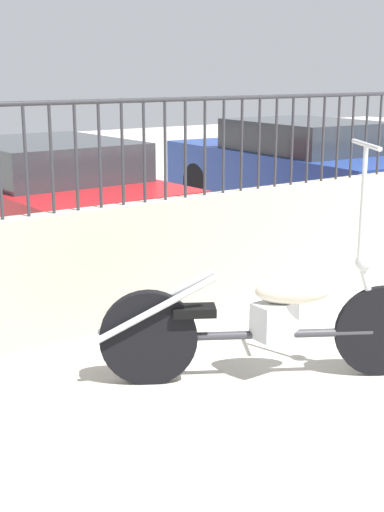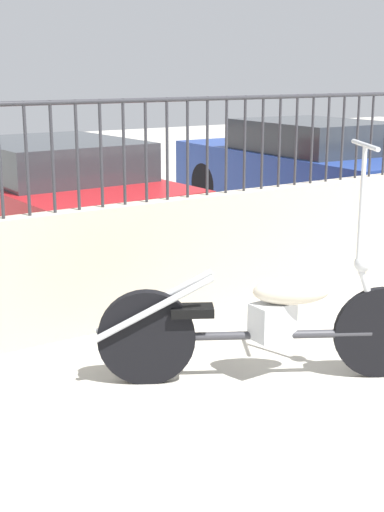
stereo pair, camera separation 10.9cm
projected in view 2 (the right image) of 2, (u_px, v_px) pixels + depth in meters
The scene contains 5 objects.
low_wall at pixel (338, 229), 7.02m from camera, with size 8.88×0.18×0.99m.
fence_railing at pixel (343, 122), 6.76m from camera, with size 8.88×0.04×0.82m.
motorcycle_dark_grey at pixel (252, 321), 4.68m from camera, with size 1.97×1.22×1.58m.
car_red at pixel (48, 193), 8.13m from camera, with size 1.90×4.10×1.27m.
car_blue at pixel (304, 167), 10.13m from camera, with size 1.91×4.32×1.34m.
Camera 2 is at (-5.01, -2.26, 2.01)m, focal length 50.00 mm.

